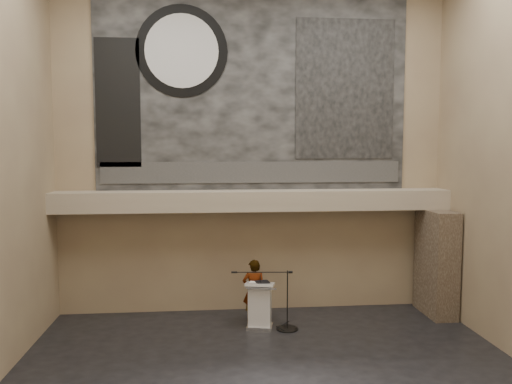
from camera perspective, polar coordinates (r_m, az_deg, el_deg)
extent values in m
plane|color=black|center=(9.97, 1.87, -20.35)|extent=(10.00, 10.00, 0.00)
cube|color=#836B53|center=(12.98, -0.34, 4.93)|extent=(10.00, 0.02, 8.50)
cube|color=#836B53|center=(5.07, 7.80, 4.73)|extent=(10.00, 0.02, 8.50)
cube|color=#9F917B|center=(12.66, -0.17, -0.97)|extent=(10.00, 0.80, 0.50)
cylinder|color=#B2893D|center=(12.59, -7.43, -2.32)|extent=(0.04, 0.04, 0.06)
cylinder|color=#B2893D|center=(12.95, 8.25, -2.13)|extent=(0.04, 0.04, 0.06)
cube|color=black|center=(13.03, -0.33, 11.32)|extent=(8.00, 0.05, 5.00)
cube|color=#313131|center=(12.93, -0.31, 2.27)|extent=(7.76, 0.02, 0.55)
cylinder|color=black|center=(13.11, -8.48, 15.65)|extent=(2.30, 0.02, 2.30)
cylinder|color=silver|center=(13.09, -8.49, 15.67)|extent=(1.84, 0.02, 1.84)
cube|color=black|center=(13.43, 10.15, 11.48)|extent=(2.60, 0.02, 3.60)
cube|color=black|center=(13.10, -15.51, 9.78)|extent=(1.10, 0.02, 3.20)
cube|color=#423528|center=(13.72, 19.92, -7.57)|extent=(0.60, 1.40, 2.70)
cube|color=silver|center=(12.30, 0.44, -15.10)|extent=(0.69, 0.58, 0.08)
cube|color=silver|center=(12.13, 0.44, -12.79)|extent=(0.60, 0.47, 0.96)
cube|color=silver|center=(11.96, 0.45, -10.50)|extent=(0.76, 0.62, 0.13)
cube|color=black|center=(11.97, 0.75, -10.26)|extent=(0.35, 0.30, 0.04)
cube|color=white|center=(11.95, -0.29, -10.35)|extent=(0.33, 0.38, 0.00)
imported|color=white|center=(12.48, -0.23, -11.22)|extent=(0.60, 0.43, 1.56)
cylinder|color=black|center=(12.26, 3.58, -15.32)|extent=(0.52, 0.52, 0.02)
cylinder|color=black|center=(12.03, 3.60, -12.21)|extent=(0.03, 0.03, 1.41)
cylinder|color=black|center=(11.83, 0.56, -9.15)|extent=(1.38, 0.14, 0.02)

